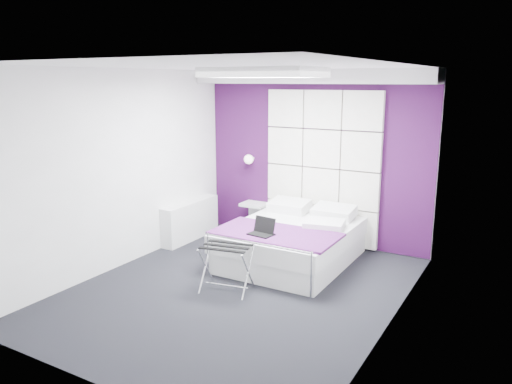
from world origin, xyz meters
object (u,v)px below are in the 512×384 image
luggage_rack (227,268)px  laptop (263,230)px  bed (292,242)px  nightstand (254,204)px  wall_lamp (250,159)px  radiator (190,220)px

luggage_rack → laptop: bearing=68.0°
bed → nightstand: (-1.08, 0.84, 0.21)m
luggage_rack → bed: bearing=68.3°
wall_lamp → laptop: bearing=-54.5°
radiator → bed: bed is taller
wall_lamp → luggage_rack: size_ratio=0.27×
wall_lamp → radiator: (-0.64, -0.76, -0.92)m
nightstand → luggage_rack: bearing=-68.3°
wall_lamp → radiator: 1.35m
bed → luggage_rack: (-0.24, -1.26, -0.01)m
wall_lamp → nightstand: wall_lamp is taller
luggage_rack → laptop: laptop is taller
wall_lamp → nightstand: 0.74m
bed → laptop: 0.70m
nightstand → luggage_rack: luggage_rack is taller
radiator → laptop: (1.71, -0.74, 0.29)m
nightstand → laptop: bearing=-56.5°
radiator → bed: size_ratio=0.62×
radiator → nightstand: radiator is taller
wall_lamp → laptop: (1.07, -1.50, -0.63)m
radiator → nightstand: (0.74, 0.72, 0.19)m
wall_lamp → radiator: size_ratio=0.12×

